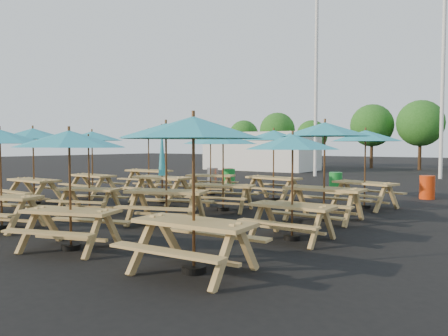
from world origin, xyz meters
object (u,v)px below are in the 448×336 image
Objects in this scene: picnic_unit_5 at (89,146)px; waste_bin_1 at (228,177)px; picnic_unit_15 at (365,140)px; picnic_unit_9 at (166,136)px; picnic_unit_1 at (33,138)px; picnic_unit_8 at (69,146)px; picnic_unit_12 at (193,136)px; picnic_unit_14 at (325,135)px; waste_bin_2 at (229,178)px; picnic_unit_3 at (148,138)px; picnic_unit_6 at (162,171)px; picnic_unit_13 at (293,148)px; picnic_unit_10 at (223,143)px; picnic_unit_11 at (274,139)px; picnic_unit_4 at (0,142)px; picnic_unit_2 at (92,140)px; waste_bin_0 at (213,177)px; waste_bin_3 at (336,183)px; waste_bin_4 at (427,187)px; picnic_unit_7 at (211,143)px.

waste_bin_1 is at bearing 80.04° from picnic_unit_5.
picnic_unit_15 is 8.02m from waste_bin_1.
waste_bin_1 is at bearing 95.75° from picnic_unit_9.
picnic_unit_1 is 0.93× the size of picnic_unit_15.
picnic_unit_12 is (2.71, 0.14, 0.14)m from picnic_unit_8.
picnic_unit_1 is at bearing -163.65° from picnic_unit_14.
picnic_unit_1 is 8.65m from waste_bin_2.
picnic_unit_3 is at bearing 108.34° from picnic_unit_8.
picnic_unit_6 is 1.21× the size of picnic_unit_13.
picnic_unit_10 is 7.15m from waste_bin_2.
picnic_unit_1 is at bearing -137.90° from picnic_unit_6.
picnic_unit_13 is at bearing -50.49° from picnic_unit_11.
picnic_unit_8 is (2.91, -0.32, -0.07)m from picnic_unit_4.
waste_bin_0 is (1.00, 6.00, -1.66)m from picnic_unit_2.
picnic_unit_1 is at bearing 120.76° from picnic_unit_4.
waste_bin_0 and waste_bin_3 have the same top height.
picnic_unit_15 reaches higher than picnic_unit_8.
picnic_unit_9 is at bearing -177.00° from picnic_unit_13.
picnic_unit_13 is at bearing -49.30° from waste_bin_1.
picnic_unit_2 is at bearing 104.90° from picnic_unit_4.
picnic_unit_3 is 6.38m from picnic_unit_5.
waste_bin_2 is at bearing 95.04° from picnic_unit_9.
waste_bin_4 is at bearing 44.58° from picnic_unit_9.
picnic_unit_3 is at bearing -154.43° from waste_bin_3.
picnic_unit_15 is 3.20× the size of waste_bin_1.
waste_bin_4 is at bearing 52.91° from picnic_unit_8.
waste_bin_0 and waste_bin_2 have the same top height.
picnic_unit_13 is (3.18, -5.17, -0.24)m from picnic_unit_11.
picnic_unit_10 is at bearing 117.22° from picnic_unit_12.
picnic_unit_14 reaches higher than picnic_unit_9.
waste_bin_3 is 1.00× the size of waste_bin_4.
picnic_unit_4 is 5.64m from picnic_unit_10.
picnic_unit_8 is 5.38m from picnic_unit_10.
picnic_unit_13 is (5.83, 2.66, -0.12)m from picnic_unit_4.
picnic_unit_15 reaches higher than picnic_unit_13.
picnic_unit_2 reaches higher than waste_bin_3.
picnic_unit_1 is 2.49m from picnic_unit_2.
picnic_unit_7 is (-0.07, 2.74, 0.90)m from picnic_unit_6.
picnic_unit_7 is 8.89m from picnic_unit_8.
picnic_unit_10 is 3.08× the size of waste_bin_3.
picnic_unit_13 is at bearing 27.21° from picnic_unit_8.
picnic_unit_14 is 3.02× the size of waste_bin_4.
picnic_unit_9 is 1.33× the size of picnic_unit_13.
picnic_unit_2 is 0.97× the size of picnic_unit_11.
picnic_unit_2 is 0.93× the size of picnic_unit_4.
picnic_unit_3 is at bearing 162.13° from picnic_unit_14.
picnic_unit_15 reaches higher than waste_bin_0.
waste_bin_2 is (-1.11, 2.92, -1.55)m from picnic_unit_7.
picnic_unit_1 is 4.00m from picnic_unit_4.
picnic_unit_1 is at bearing 157.51° from picnic_unit_5.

